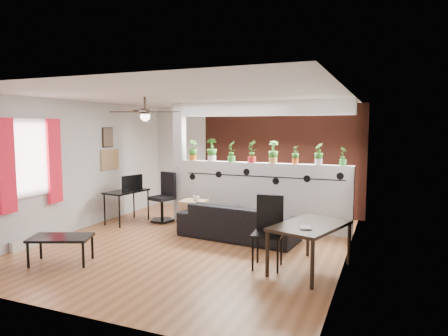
% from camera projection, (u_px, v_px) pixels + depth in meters
% --- Properties ---
extents(room_shell, '(6.30, 7.10, 2.90)m').
position_uv_depth(room_shell, '(194.00, 171.00, 7.05)').
color(room_shell, brown).
rests_on(room_shell, ground).
extents(partition_wall, '(3.60, 0.18, 1.35)m').
position_uv_depth(partition_wall, '(262.00, 195.00, 8.19)').
color(partition_wall, '#BCBCC1').
rests_on(partition_wall, ground).
extents(ceiling_header, '(3.60, 0.18, 0.30)m').
position_uv_depth(ceiling_header, '(263.00, 108.00, 8.01)').
color(ceiling_header, white).
rests_on(ceiling_header, room_shell).
extents(pier_column, '(0.22, 0.20, 2.60)m').
position_uv_depth(pier_column, '(180.00, 162.00, 8.85)').
color(pier_column, '#BCBCC1').
rests_on(pier_column, ground).
extents(brick_panel, '(3.90, 0.05, 2.60)m').
position_uv_depth(brick_panel, '(280.00, 160.00, 9.48)').
color(brick_panel, '#AC4731').
rests_on(brick_panel, ground).
extents(vine_decal, '(3.31, 0.01, 0.30)m').
position_uv_depth(vine_decal, '(261.00, 176.00, 8.06)').
color(vine_decal, black).
rests_on(vine_decal, partition_wall).
extents(window_assembly, '(0.09, 1.30, 1.55)m').
position_uv_depth(window_assembly, '(31.00, 160.00, 6.90)').
color(window_assembly, white).
rests_on(window_assembly, room_shell).
extents(baseboard_heater, '(0.08, 1.00, 0.18)m').
position_uv_depth(baseboard_heater, '(35.00, 240.00, 7.03)').
color(baseboard_heater, silver).
rests_on(baseboard_heater, ground).
extents(corkboard, '(0.03, 0.60, 0.45)m').
position_uv_depth(corkboard, '(110.00, 160.00, 8.90)').
color(corkboard, '#977249').
rests_on(corkboard, room_shell).
extents(framed_art, '(0.03, 0.34, 0.44)m').
position_uv_depth(framed_art, '(108.00, 137.00, 8.80)').
color(framed_art, '#8C7259').
rests_on(framed_art, room_shell).
extents(ceiling_fan, '(1.19, 1.19, 0.43)m').
position_uv_depth(ceiling_fan, '(145.00, 113.00, 6.98)').
color(ceiling_fan, black).
rests_on(ceiling_fan, room_shell).
extents(potted_plant_0, '(0.26, 0.28, 0.44)m').
position_uv_depth(potted_plant_0, '(193.00, 150.00, 8.70)').
color(potted_plant_0, '#C96717').
rests_on(potted_plant_0, partition_wall).
extents(potted_plant_1, '(0.33, 0.31, 0.48)m').
position_uv_depth(potted_plant_1, '(212.00, 149.00, 8.53)').
color(potted_plant_1, white).
rests_on(potted_plant_1, partition_wall).
extents(potted_plant_2, '(0.20, 0.24, 0.43)m').
position_uv_depth(potted_plant_2, '(231.00, 151.00, 8.36)').
color(potted_plant_2, '#348831').
rests_on(potted_plant_2, partition_wall).
extents(potted_plant_3, '(0.27, 0.30, 0.46)m').
position_uv_depth(potted_plant_3, '(252.00, 151.00, 8.19)').
color(potted_plant_3, red).
rests_on(potted_plant_3, partition_wall).
extents(potted_plant_4, '(0.29, 0.26, 0.45)m').
position_uv_depth(potted_plant_4, '(273.00, 151.00, 8.01)').
color(potted_plant_4, '#C99447').
rests_on(potted_plant_4, partition_wall).
extents(potted_plant_5, '(0.14, 0.18, 0.36)m').
position_uv_depth(potted_plant_5, '(295.00, 154.00, 7.85)').
color(potted_plant_5, '#E0511A').
rests_on(potted_plant_5, partition_wall).
extents(potted_plant_6, '(0.25, 0.26, 0.41)m').
position_uv_depth(potted_plant_6, '(319.00, 153.00, 7.67)').
color(potted_plant_6, silver).
rests_on(potted_plant_6, partition_wall).
extents(potted_plant_7, '(0.22, 0.22, 0.36)m').
position_uv_depth(potted_plant_7, '(343.00, 156.00, 7.51)').
color(potted_plant_7, green).
rests_on(potted_plant_7, partition_wall).
extents(sofa, '(2.21, 1.07, 0.62)m').
position_uv_depth(sofa, '(239.00, 222.00, 7.45)').
color(sofa, black).
rests_on(sofa, ground).
extents(cube_shelf, '(0.52, 0.47, 0.61)m').
position_uv_depth(cube_shelf, '(194.00, 215.00, 8.04)').
color(cube_shelf, '#A48156').
rests_on(cube_shelf, ground).
extents(cup, '(0.16, 0.16, 0.10)m').
position_uv_depth(cup, '(196.00, 198.00, 7.99)').
color(cup, gray).
rests_on(cup, cube_shelf).
extents(computer_desk, '(0.63, 1.03, 0.70)m').
position_uv_depth(computer_desk, '(127.00, 194.00, 8.67)').
color(computer_desk, black).
rests_on(computer_desk, ground).
extents(monitor, '(0.32, 0.13, 0.18)m').
position_uv_depth(monitor, '(131.00, 186.00, 8.79)').
color(monitor, black).
rests_on(monitor, computer_desk).
extents(office_chair, '(0.55, 0.56, 1.06)m').
position_uv_depth(office_chair, '(164.00, 201.00, 8.75)').
color(office_chair, black).
rests_on(office_chair, ground).
extents(dining_table, '(1.11, 1.43, 0.69)m').
position_uv_depth(dining_table, '(310.00, 229.00, 5.73)').
color(dining_table, black).
rests_on(dining_table, ground).
extents(book, '(0.22, 0.26, 0.02)m').
position_uv_depth(book, '(299.00, 227.00, 5.48)').
color(book, gray).
rests_on(book, dining_table).
extents(folding_chair, '(0.47, 0.47, 1.06)m').
position_uv_depth(folding_chair, '(269.00, 225.00, 5.93)').
color(folding_chair, black).
rests_on(folding_chair, ground).
extents(coffee_table, '(1.02, 0.80, 0.42)m').
position_uv_depth(coffee_table, '(61.00, 239.00, 6.07)').
color(coffee_table, black).
rests_on(coffee_table, ground).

